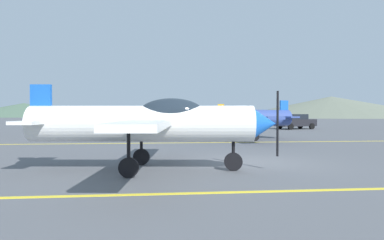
{
  "coord_description": "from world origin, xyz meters",
  "views": [
    {
      "loc": [
        -3.14,
        -11.26,
        1.74
      ],
      "look_at": [
        -0.64,
        14.0,
        1.2
      ],
      "focal_mm": 30.91,
      "sensor_mm": 36.0,
      "label": 1
    }
  ],
  "objects_px": {
    "airplane_mid": "(240,117)",
    "airplane_far": "(187,116)",
    "car_sedan": "(295,121)",
    "airplane_near": "(152,122)",
    "airplane_back": "(142,115)"
  },
  "relations": [
    {
      "from": "airplane_mid",
      "to": "airplane_far",
      "type": "bearing_deg",
      "value": 103.4
    },
    {
      "from": "airplane_mid",
      "to": "airplane_back",
      "type": "bearing_deg",
      "value": 110.13
    },
    {
      "from": "airplane_near",
      "to": "airplane_far",
      "type": "xyz_separation_m",
      "value": [
        2.86,
        21.94,
        0.0
      ]
    },
    {
      "from": "airplane_near",
      "to": "airplane_mid",
      "type": "distance_m",
      "value": 12.31
    },
    {
      "from": "airplane_mid",
      "to": "airplane_far",
      "type": "xyz_separation_m",
      "value": [
        -2.6,
        10.9,
        0.0
      ]
    },
    {
      "from": "airplane_mid",
      "to": "airplane_far",
      "type": "distance_m",
      "value": 11.21
    },
    {
      "from": "car_sedan",
      "to": "airplane_mid",
      "type": "bearing_deg",
      "value": -125.07
    },
    {
      "from": "airplane_near",
      "to": "airplane_far",
      "type": "distance_m",
      "value": 22.12
    },
    {
      "from": "airplane_mid",
      "to": "car_sedan",
      "type": "relative_size",
      "value": 1.86
    },
    {
      "from": "airplane_near",
      "to": "car_sedan",
      "type": "height_order",
      "value": "airplane_near"
    },
    {
      "from": "airplane_far",
      "to": "car_sedan",
      "type": "bearing_deg",
      "value": 11.98
    },
    {
      "from": "airplane_near",
      "to": "airplane_mid",
      "type": "xyz_separation_m",
      "value": [
        5.45,
        11.04,
        0.0
      ]
    },
    {
      "from": "airplane_near",
      "to": "airplane_mid",
      "type": "relative_size",
      "value": 1.01
    },
    {
      "from": "airplane_mid",
      "to": "airplane_back",
      "type": "relative_size",
      "value": 1.0
    },
    {
      "from": "airplane_near",
      "to": "airplane_back",
      "type": "bearing_deg",
      "value": 93.5
    }
  ]
}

